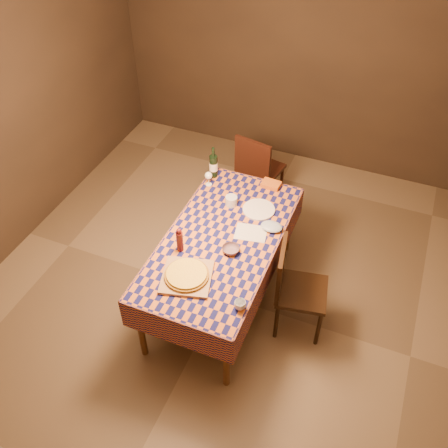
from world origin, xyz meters
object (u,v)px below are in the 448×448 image
(dining_table, at_px, (222,245))
(chair_far, at_px, (257,168))
(bowl, at_px, (231,250))
(chair_right, at_px, (293,285))
(cutting_board, at_px, (187,277))
(pizza, at_px, (187,274))
(white_plate, at_px, (259,210))
(wine_bottle, at_px, (213,166))

(dining_table, xyz_separation_m, chair_far, (-0.16, 1.38, -0.17))
(bowl, relative_size, chair_right, 0.16)
(dining_table, bearing_deg, cutting_board, -99.90)
(pizza, xyz_separation_m, white_plate, (0.26, 0.97, -0.03))
(white_plate, relative_size, chair_far, 0.32)
(chair_far, bearing_deg, chair_right, -60.08)
(chair_far, bearing_deg, wine_bottle, -112.78)
(wine_bottle, relative_size, chair_right, 0.35)
(dining_table, bearing_deg, pizza, -99.90)
(pizza, xyz_separation_m, bowl, (0.21, 0.40, -0.02))
(dining_table, xyz_separation_m, chair_right, (0.67, -0.05, -0.17))
(pizza, bearing_deg, cutting_board, 180.00)
(bowl, distance_m, wine_bottle, 1.04)
(dining_table, bearing_deg, white_plate, 69.88)
(chair_far, bearing_deg, cutting_board, -87.98)
(pizza, bearing_deg, chair_far, 92.02)
(bowl, bearing_deg, pizza, -118.43)
(pizza, relative_size, wine_bottle, 1.23)
(cutting_board, relative_size, chair_far, 0.42)
(dining_table, xyz_separation_m, wine_bottle, (-0.41, 0.78, 0.20))
(pizza, relative_size, chair_far, 0.43)
(bowl, bearing_deg, cutting_board, -118.43)
(cutting_board, bearing_deg, wine_bottle, 103.96)
(wine_bottle, bearing_deg, chair_right, -37.57)
(dining_table, height_order, cutting_board, cutting_board)
(dining_table, height_order, pizza, pizza)
(pizza, relative_size, chair_right, 0.43)
(dining_table, height_order, chair_far, chair_far)
(wine_bottle, bearing_deg, cutting_board, -76.04)
(wine_bottle, distance_m, white_plate, 0.67)
(pizza, relative_size, white_plate, 1.37)
(wine_bottle, bearing_deg, chair_far, 67.22)
(cutting_board, height_order, chair_right, chair_right)
(dining_table, relative_size, white_plate, 6.28)
(bowl, xyz_separation_m, wine_bottle, (-0.54, 0.89, 0.10))
(white_plate, xyz_separation_m, chair_right, (0.50, -0.52, -0.26))
(cutting_board, height_order, wine_bottle, wine_bottle)
(cutting_board, distance_m, chair_far, 1.91)
(dining_table, distance_m, chair_right, 0.69)
(cutting_board, distance_m, bowl, 0.45)
(wine_bottle, distance_m, chair_far, 0.75)
(bowl, xyz_separation_m, white_plate, (0.04, 0.58, -0.01))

